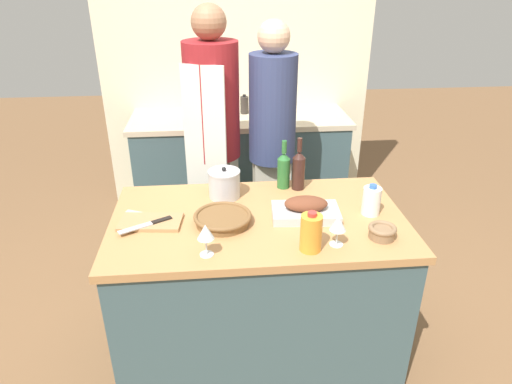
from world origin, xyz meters
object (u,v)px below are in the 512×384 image
(stock_pot, at_px, (224,184))
(person_cook_guest, at_px, (272,140))
(juice_jug, at_px, (311,233))
(condiment_bottle_extra, at_px, (193,108))
(knife_paring, at_px, (145,215))
(wicker_basket, at_px, (223,218))
(wine_bottle_green, at_px, (299,169))
(person_cook_aproned, at_px, (213,135))
(knife_chef, at_px, (147,224))
(cutting_board, at_px, (151,222))
(milk_jug, at_px, (371,201))
(roasting_pan, at_px, (306,209))
(wine_glass_right, at_px, (206,233))
(condiment_bottle_tall, at_px, (244,105))
(condiment_bottle_short, at_px, (212,109))
(wine_glass_left, at_px, (338,224))
(wine_bottle_dark, at_px, (284,169))
(mixing_bowl, at_px, (382,231))

(stock_pot, relative_size, person_cook_guest, 0.10)
(juice_jug, bearing_deg, condiment_bottle_extra, 107.62)
(knife_paring, bearing_deg, wicker_basket, -17.02)
(wine_bottle_green, bearing_deg, juice_jug, -94.99)
(person_cook_aproned, bearing_deg, stock_pot, -66.64)
(knife_chef, distance_m, person_cook_guest, 1.16)
(cutting_board, distance_m, milk_jug, 1.11)
(wicker_basket, bearing_deg, roasting_pan, 3.87)
(wicker_basket, bearing_deg, wine_bottle_green, 39.32)
(roasting_pan, distance_m, knife_chef, 0.78)
(wine_glass_right, xyz_separation_m, person_cook_guest, (0.43, 1.16, -0.01))
(condiment_bottle_tall, xyz_separation_m, condiment_bottle_short, (-0.26, -0.19, 0.02))
(wine_glass_left, xyz_separation_m, knife_chef, (-0.87, 0.23, -0.09))
(wine_bottle_dark, xyz_separation_m, person_cook_aproned, (-0.39, 0.51, 0.04))
(roasting_pan, bearing_deg, wicker_basket, -176.13)
(roasting_pan, distance_m, wine_bottle_green, 0.34)
(cutting_board, bearing_deg, wine_bottle_green, 22.44)
(knife_chef, height_order, person_cook_guest, person_cook_guest)
(knife_paring, xyz_separation_m, person_cook_aproned, (0.36, 0.77, 0.14))
(wine_glass_left, bearing_deg, person_cook_aproned, 115.53)
(mixing_bowl, distance_m, milk_jug, 0.23)
(condiment_bottle_short, bearing_deg, condiment_bottle_tall, 35.65)
(wicker_basket, relative_size, knife_paring, 1.45)
(knife_chef, relative_size, condiment_bottle_extra, 1.26)
(mixing_bowl, relative_size, wine_glass_left, 0.90)
(roasting_pan, bearing_deg, knife_paring, 173.52)
(roasting_pan, relative_size, knife_chef, 1.40)
(condiment_bottle_short, bearing_deg, mixing_bowl, -65.09)
(wine_bottle_dark, height_order, condiment_bottle_extra, wine_bottle_dark)
(wine_glass_right, bearing_deg, person_cook_aproned, 87.74)
(condiment_bottle_extra, bearing_deg, wine_glass_right, -86.63)
(knife_chef, xyz_separation_m, knife_paring, (-0.03, 0.13, -0.02))
(cutting_board, height_order, condiment_bottle_tall, condiment_bottle_tall)
(mixing_bowl, distance_m, knife_chef, 1.11)
(wine_bottle_dark, bearing_deg, knife_paring, -160.68)
(milk_jug, bearing_deg, condiment_bottle_extra, 122.26)
(wicker_basket, height_order, condiment_bottle_tall, condiment_bottle_tall)
(wicker_basket, bearing_deg, cutting_board, 174.95)
(wine_glass_left, relative_size, condiment_bottle_extra, 0.73)
(cutting_board, bearing_deg, juice_jug, -21.94)
(stock_pot, distance_m, wine_bottle_green, 0.42)
(condiment_bottle_extra, height_order, person_cook_guest, person_cook_guest)
(condiment_bottle_short, bearing_deg, person_cook_aproned, -89.38)
(knife_paring, height_order, condiment_bottle_tall, condiment_bottle_tall)
(wine_bottle_green, height_order, wine_bottle_dark, wine_bottle_green)
(condiment_bottle_short, height_order, condiment_bottle_extra, condiment_bottle_short)
(condiment_bottle_tall, bearing_deg, milk_jug, -71.88)
(wine_bottle_green, xyz_separation_m, wine_bottle_dark, (-0.08, 0.03, -0.01))
(mixing_bowl, relative_size, juice_jug, 0.69)
(wicker_basket, bearing_deg, condiment_bottle_tall, 82.28)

